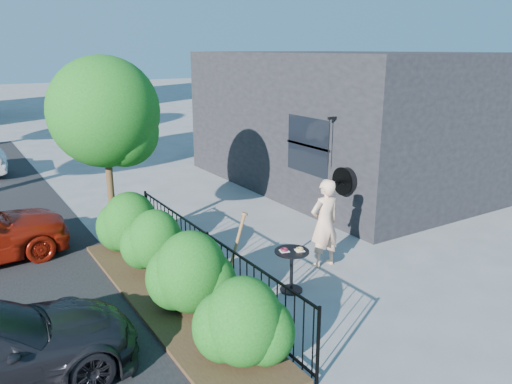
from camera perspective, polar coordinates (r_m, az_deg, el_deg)
ground at (r=9.67m, az=2.63°, el=-9.04°), size 120.00×120.00×0.00m
shop_building at (r=15.85m, az=9.87°, el=8.23°), size 6.22×9.00×4.00m
fence at (r=8.74m, az=-5.50°, el=-7.91°), size 0.05×6.05×1.10m
planting_bed at (r=8.71m, az=-9.61°, el=-11.97°), size 1.30×6.00×0.08m
shrubs at (r=8.54m, az=-9.46°, el=-7.63°), size 1.10×5.60×1.24m
patio_tree at (r=10.39m, az=-16.50°, el=8.03°), size 2.20×2.20×3.94m
cafe_table at (r=8.74m, az=4.10°, el=-8.12°), size 0.60×0.60×0.81m
woman at (r=9.68m, az=7.83°, el=-3.55°), size 0.64×0.43×1.75m
shovel at (r=8.45m, az=-2.72°, el=-7.90°), size 0.52×0.20×1.53m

